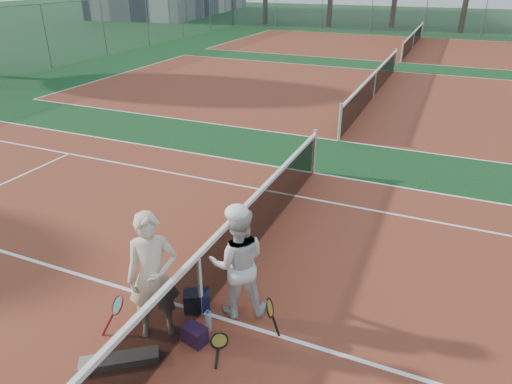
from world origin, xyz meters
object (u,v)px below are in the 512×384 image
Objects in this scene: player_a at (153,276)px; sports_bag_purple at (195,335)px; sports_bag_navy at (197,301)px; player_b at (238,263)px; net_main at (200,284)px; water_bottle at (208,321)px; racket_red at (119,313)px; racket_spare at (219,341)px; racket_black_held at (270,318)px.

player_a is 0.96m from sports_bag_purple.
player_b is at bearing 19.37° from sports_bag_navy.
water_bottle is (0.26, -0.27, -0.36)m from net_main.
racket_red is at bearing -170.72° from sports_bag_purple.
racket_black_held is at bearing -77.24° from racket_spare.
racket_red is 1.09m from sports_bag_navy.
sports_bag_purple is at bearing -101.62° from water_bottle.
player_a reaches higher than racket_red.
water_bottle is (-0.21, -0.52, -0.68)m from player_b.
racket_red is 1.22m from water_bottle.
player_b is at bearing -19.65° from racket_spare.
water_bottle reaches higher than sports_bag_navy.
player_a is at bearing 16.99° from player_b.
net_main is 6.05× the size of player_a.
player_a is at bearing 10.20° from racket_black_held.
player_b is at bearing 9.97° from player_a.
sports_bag_purple is (0.56, 0.01, -0.78)m from player_a.
sports_bag_navy reaches higher than racket_spare.
player_a reaches higher than player_b.
net_main is at bearing 0.93° from player_b.
racket_red is at bearing -134.78° from sports_bag_navy.
player_b is 5.35× the size of sports_bag_purple.
player_b reaches higher than racket_spare.
racket_spare is 2.00× the size of water_bottle.
player_a reaches higher than water_bottle.
sports_bag_purple is at bearing 92.79° from racket_spare.
player_b is 4.50× the size of sports_bag_navy.
player_a is 1.15m from player_b.
sports_bag_navy is (-0.10, 0.05, -0.36)m from net_main.
racket_black_held is (1.41, 0.53, -0.62)m from player_a.
player_b reaches higher than sports_bag_purple.
racket_black_held reaches higher than racket_red.
racket_spare is at bearing 24.65° from sports_bag_purple.
player_b is 5.53× the size of water_bottle.
water_bottle is (1.13, 0.45, -0.11)m from racket_red.
net_main reaches higher than racket_spare.
sports_bag_purple is at bearing -33.57° from player_a.
water_bottle is at bearing -41.40° from sports_bag_navy.
racket_spare is (0.03, -0.66, -0.81)m from player_b.
racket_black_held is 0.85m from water_bottle.
sports_bag_purple reaches higher than racket_spare.
player_b is 1.75m from racket_red.
water_bottle is at bearing 78.38° from sports_bag_purple.
sports_bag_navy is at bearing 153.09° from net_main.
net_main reaches higher than sports_bag_navy.
racket_spare is (-0.56, -0.39, -0.28)m from racket_black_held.
racket_spare is (0.50, -0.41, -0.49)m from net_main.
racket_spare is at bearing 24.31° from racket_black_held.
sports_bag_navy is at bearing -12.01° from racket_red.
racket_red is at bearing 80.90° from racket_spare.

